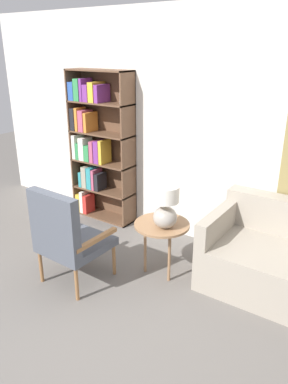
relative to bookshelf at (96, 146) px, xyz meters
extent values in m
plane|color=#66605B|center=(1.28, -1.84, -1.01)|extent=(14.00, 14.00, 0.00)
cube|color=silver|center=(1.28, 0.19, 0.34)|extent=(6.40, 0.06, 2.70)
cube|color=brown|center=(-0.34, 0.01, -0.01)|extent=(0.02, 0.30, 1.99)
cube|color=brown|center=(0.55, 0.01, -0.01)|extent=(0.02, 0.30, 1.99)
cube|color=brown|center=(0.11, 0.01, 0.97)|extent=(0.91, 0.30, 0.02)
cube|color=brown|center=(0.11, 0.01, -1.00)|extent=(0.91, 0.30, 0.02)
cube|color=brown|center=(0.11, 0.15, -0.01)|extent=(0.91, 0.01, 1.99)
cube|color=brown|center=(0.11, 0.01, -0.60)|extent=(0.91, 0.30, 0.02)
cube|color=gold|center=(-0.28, -0.03, -0.86)|extent=(0.07, 0.20, 0.26)
cube|color=silver|center=(-0.21, -0.02, -0.83)|extent=(0.05, 0.23, 0.31)
cube|color=red|center=(-0.15, -0.04, -0.86)|extent=(0.06, 0.19, 0.26)
cylinder|color=white|center=(0.48, 0.01, -0.88)|extent=(0.08, 0.08, 0.21)
cube|color=brown|center=(0.11, 0.01, -0.21)|extent=(0.91, 0.30, 0.02)
cylinder|color=#194723|center=(-0.28, 0.01, -0.46)|extent=(0.06, 0.06, 0.26)
cube|color=teal|center=(-0.21, -0.02, -0.49)|extent=(0.05, 0.23, 0.21)
cube|color=gray|center=(-0.14, -0.02, -0.45)|extent=(0.08, 0.22, 0.30)
cube|color=teal|center=(-0.04, -0.03, -0.45)|extent=(0.08, 0.20, 0.30)
cube|color=#B24C6B|center=(0.02, -0.04, -0.45)|extent=(0.04, 0.20, 0.28)
cube|color=black|center=(0.09, -0.04, -0.48)|extent=(0.06, 0.20, 0.24)
cube|color=brown|center=(0.11, 0.01, 0.18)|extent=(0.91, 0.30, 0.02)
cube|color=silver|center=(-0.29, -0.02, -0.04)|extent=(0.06, 0.22, 0.33)
cube|color=#338C4C|center=(-0.23, -0.04, -0.09)|extent=(0.05, 0.19, 0.23)
cube|color=silver|center=(-0.15, -0.03, -0.05)|extent=(0.09, 0.20, 0.30)
cube|color=#338C4C|center=(-0.06, -0.05, -0.09)|extent=(0.09, 0.17, 0.21)
cube|color=#B24C6B|center=(0.02, -0.01, -0.06)|extent=(0.06, 0.25, 0.28)
cube|color=#7A338C|center=(0.11, -0.03, -0.05)|extent=(0.08, 0.21, 0.29)
cube|color=gold|center=(0.18, -0.03, -0.04)|extent=(0.05, 0.21, 0.31)
cylinder|color=#8C6B4C|center=(0.48, 0.01, -0.14)|extent=(0.09, 0.09, 0.13)
cube|color=brown|center=(0.11, 0.01, 0.58)|extent=(0.91, 0.30, 0.02)
cube|color=black|center=(-0.28, -0.04, 0.34)|extent=(0.07, 0.18, 0.29)
cube|color=orange|center=(-0.21, -0.04, 0.34)|extent=(0.04, 0.18, 0.30)
cube|color=#B24C6B|center=(-0.13, -0.03, 0.33)|extent=(0.08, 0.21, 0.27)
cube|color=orange|center=(-0.05, -0.01, 0.32)|extent=(0.05, 0.24, 0.25)
cube|color=#2D56A8|center=(-0.27, -0.03, 0.70)|extent=(0.09, 0.21, 0.23)
cube|color=#338C4C|center=(-0.18, -0.04, 0.72)|extent=(0.09, 0.19, 0.28)
cube|color=#7A338C|center=(-0.10, -0.02, 0.73)|extent=(0.04, 0.22, 0.28)
cube|color=#7A338C|center=(-0.03, -0.04, 0.69)|extent=(0.08, 0.19, 0.21)
cube|color=gold|center=(0.07, -0.01, 0.71)|extent=(0.09, 0.25, 0.24)
cube|color=#7A338C|center=(0.16, -0.01, 0.70)|extent=(0.06, 0.25, 0.22)
cylinder|color=white|center=(0.47, 0.01, 0.66)|extent=(0.09, 0.09, 0.14)
cylinder|color=olive|center=(1.13, -1.05, -0.83)|extent=(0.04, 0.04, 0.35)
cylinder|color=olive|center=(0.62, -1.03, -0.83)|extent=(0.04, 0.04, 0.35)
cylinder|color=olive|center=(1.11, -1.58, -0.83)|extent=(0.04, 0.04, 0.35)
cylinder|color=olive|center=(0.60, -1.57, -0.83)|extent=(0.04, 0.04, 0.35)
cube|color=#4C515B|center=(0.86, -1.31, -0.62)|extent=(0.61, 0.63, 0.08)
cube|color=#4C515B|center=(0.86, -1.57, -0.28)|extent=(0.59, 0.12, 0.59)
cube|color=olive|center=(1.14, -1.32, -0.48)|extent=(0.07, 0.56, 0.04)
cube|color=olive|center=(0.59, -1.30, -0.48)|extent=(0.07, 0.56, 0.04)
cube|color=#9E9384|center=(1.99, -0.36, -0.43)|extent=(0.12, 0.94, 0.27)
cylinder|color=#99704C|center=(1.51, -0.74, -0.45)|extent=(0.57, 0.57, 0.02)
cylinder|color=#99704C|center=(1.51, -0.57, -0.73)|extent=(0.03, 0.03, 0.55)
cylinder|color=#99704C|center=(1.37, -0.82, -0.73)|extent=(0.03, 0.03, 0.55)
cylinder|color=#99704C|center=(1.66, -0.82, -0.73)|extent=(0.03, 0.03, 0.55)
ellipsoid|color=#A59E93|center=(1.58, -0.79, -0.32)|extent=(0.24, 0.24, 0.22)
cylinder|color=tan|center=(1.58, -0.79, -0.19)|extent=(0.02, 0.02, 0.06)
cylinder|color=white|center=(1.58, -0.79, -0.08)|extent=(0.26, 0.26, 0.16)
camera|label=1|loc=(3.30, -3.65, 1.24)|focal=35.00mm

